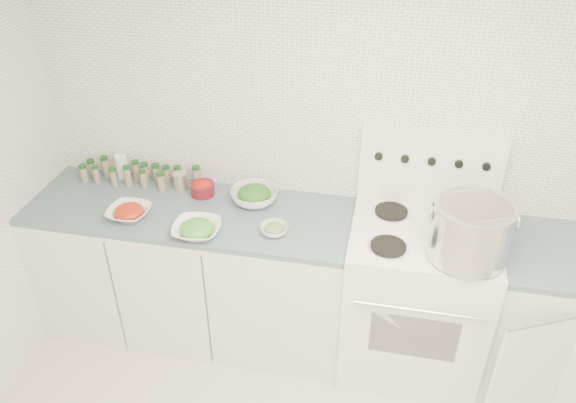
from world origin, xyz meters
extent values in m
cube|color=white|center=(0.00, 1.51, 1.25)|extent=(3.50, 0.02, 2.50)
cube|color=white|center=(-0.82, 1.19, 0.43)|extent=(1.85, 0.62, 0.86)
cube|color=#455967|center=(-0.82, 1.19, 0.88)|extent=(1.85, 0.62, 0.03)
cube|color=white|center=(0.48, 1.18, 0.46)|extent=(0.76, 0.65, 0.92)
cube|color=black|center=(0.48, 0.86, 0.50)|extent=(0.45, 0.01, 0.28)
cylinder|color=silver|center=(0.48, 0.82, 0.72)|extent=(0.65, 0.02, 0.02)
cube|color=white|center=(0.48, 1.18, 0.93)|extent=(0.76, 0.65, 0.01)
cube|color=white|center=(0.48, 1.47, 1.15)|extent=(0.76, 0.06, 0.43)
cylinder|color=silver|center=(0.30, 1.02, 0.94)|extent=(0.21, 0.21, 0.01)
cylinder|color=black|center=(0.30, 1.02, 0.94)|extent=(0.18, 0.18, 0.01)
cylinder|color=silver|center=(0.66, 1.02, 0.94)|extent=(0.21, 0.21, 0.01)
cylinder|color=black|center=(0.66, 1.02, 0.94)|extent=(0.18, 0.18, 0.01)
cylinder|color=silver|center=(0.30, 1.33, 0.94)|extent=(0.21, 0.21, 0.01)
cylinder|color=black|center=(0.30, 1.33, 0.94)|extent=(0.18, 0.18, 0.01)
cylinder|color=silver|center=(0.66, 1.33, 0.94)|extent=(0.21, 0.21, 0.01)
cylinder|color=black|center=(0.66, 1.33, 0.94)|extent=(0.18, 0.18, 0.01)
cylinder|color=black|center=(0.20, 1.44, 1.22)|extent=(0.04, 0.02, 0.04)
cylinder|color=black|center=(0.34, 1.44, 1.22)|extent=(0.04, 0.02, 0.04)
cylinder|color=black|center=(0.48, 1.44, 1.22)|extent=(0.04, 0.02, 0.04)
cylinder|color=black|center=(0.62, 1.44, 1.22)|extent=(0.04, 0.02, 0.04)
cylinder|color=black|center=(0.76, 1.44, 1.22)|extent=(0.04, 0.02, 0.04)
cube|color=white|center=(1.30, 1.19, 0.43)|extent=(0.89, 0.62, 0.86)
cube|color=white|center=(1.05, 0.79, 0.43)|extent=(0.37, 0.19, 0.70)
cylinder|color=silver|center=(0.67, 1.01, 1.09)|extent=(0.38, 0.38, 0.29)
cylinder|color=orange|center=(0.67, 1.01, 1.22)|extent=(0.34, 0.34, 0.03)
torus|color=silver|center=(0.48, 1.01, 1.18)|extent=(0.01, 0.09, 0.09)
torus|color=silver|center=(0.87, 1.01, 1.18)|extent=(0.01, 0.09, 0.09)
imported|color=white|center=(-1.12, 1.05, 0.93)|extent=(0.24, 0.24, 0.06)
ellipsoid|color=#B8360F|center=(-1.12, 1.05, 0.94)|extent=(0.16, 0.16, 0.07)
imported|color=white|center=(-0.70, 0.97, 0.93)|extent=(0.27, 0.27, 0.06)
ellipsoid|color=#2F892C|center=(-0.70, 0.97, 0.94)|extent=(0.18, 0.18, 0.08)
imported|color=white|center=(-0.47, 1.33, 0.94)|extent=(0.33, 0.33, 0.08)
ellipsoid|color=#1F631C|center=(-0.47, 1.33, 0.96)|extent=(0.19, 0.19, 0.09)
imported|color=white|center=(-0.30, 1.06, 0.92)|extent=(0.19, 0.19, 0.05)
ellipsoid|color=#2C4D1E|center=(-0.30, 1.06, 0.94)|extent=(0.11, 0.11, 0.05)
cylinder|color=maroon|center=(-0.79, 1.36, 0.94)|extent=(0.14, 0.14, 0.07)
ellipsoid|color=#AE1A0C|center=(-0.79, 1.36, 0.96)|extent=(0.10, 0.10, 0.05)
cylinder|color=white|center=(-1.34, 1.45, 0.97)|extent=(0.09, 0.09, 0.15)
cylinder|color=#B4AD98|center=(-0.94, 1.39, 0.95)|extent=(0.10, 0.10, 0.11)
cylinder|color=gray|center=(-1.53, 1.43, 0.95)|extent=(0.05, 0.05, 0.09)
cylinder|color=#134517|center=(-1.53, 1.43, 1.00)|extent=(0.05, 0.05, 0.02)
cylinder|color=gray|center=(-1.44, 1.44, 0.96)|extent=(0.05, 0.05, 0.12)
cylinder|color=#134517|center=(-1.44, 1.44, 1.02)|extent=(0.05, 0.05, 0.02)
cylinder|color=gray|center=(-1.24, 1.43, 0.96)|extent=(0.04, 0.04, 0.12)
cylinder|color=#134517|center=(-1.24, 1.43, 1.03)|extent=(0.04, 0.04, 0.02)
cylinder|color=gray|center=(-1.18, 1.43, 0.95)|extent=(0.04, 0.04, 0.11)
cylinder|color=#134517|center=(-1.18, 1.43, 1.01)|extent=(0.04, 0.04, 0.02)
cylinder|color=gray|center=(-1.12, 1.45, 0.95)|extent=(0.05, 0.05, 0.09)
cylinder|color=#134517|center=(-1.12, 1.45, 1.00)|extent=(0.05, 0.05, 0.02)
cylinder|color=gray|center=(-1.05, 1.45, 0.95)|extent=(0.04, 0.04, 0.09)
cylinder|color=#134517|center=(-1.05, 1.45, 1.00)|extent=(0.04, 0.04, 0.02)
cylinder|color=gray|center=(-0.98, 1.45, 0.95)|extent=(0.04, 0.04, 0.10)
cylinder|color=#134517|center=(-0.98, 1.45, 1.01)|extent=(0.04, 0.04, 0.02)
cylinder|color=gray|center=(-0.86, 1.44, 0.96)|extent=(0.04, 0.04, 0.12)
cylinder|color=#134517|center=(-0.86, 1.44, 1.03)|extent=(0.05, 0.05, 0.02)
cylinder|color=gray|center=(-1.54, 1.35, 0.95)|extent=(0.04, 0.04, 0.09)
cylinder|color=#134517|center=(-1.54, 1.35, 1.00)|extent=(0.04, 0.04, 0.02)
cylinder|color=gray|center=(-1.47, 1.36, 0.95)|extent=(0.04, 0.04, 0.10)
cylinder|color=#134517|center=(-1.47, 1.36, 1.01)|extent=(0.04, 0.04, 0.02)
cylinder|color=gray|center=(-1.35, 1.34, 0.95)|extent=(0.04, 0.04, 0.10)
cylinder|color=#134517|center=(-1.35, 1.34, 1.01)|extent=(0.04, 0.04, 0.02)
cylinder|color=gray|center=(-1.26, 1.36, 0.96)|extent=(0.04, 0.04, 0.12)
cylinder|color=#134517|center=(-1.26, 1.36, 1.03)|extent=(0.04, 0.04, 0.02)
cylinder|color=gray|center=(-1.16, 1.36, 0.95)|extent=(0.04, 0.04, 0.10)
cylinder|color=#134517|center=(-1.16, 1.36, 1.01)|extent=(0.04, 0.04, 0.02)
cylinder|color=gray|center=(-1.05, 1.35, 0.95)|extent=(0.05, 0.05, 0.10)
cylinder|color=#134517|center=(-1.05, 1.35, 1.01)|extent=(0.05, 0.05, 0.02)
camera|label=1|loc=(0.25, -1.28, 2.66)|focal=35.00mm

